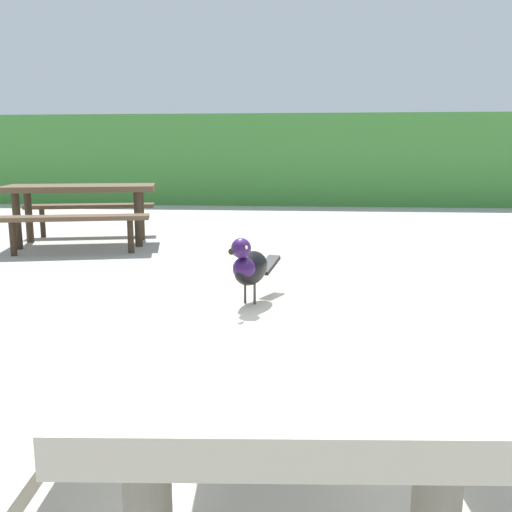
# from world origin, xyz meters

# --- Properties ---
(ground_plane) EXTENTS (60.00, 60.00, 0.00)m
(ground_plane) POSITION_xyz_m (0.00, 0.00, 0.00)
(ground_plane) COLOR #B7B5AD
(hedge_wall) EXTENTS (28.00, 1.45, 1.94)m
(hedge_wall) POSITION_xyz_m (0.00, 10.82, 0.97)
(hedge_wall) COLOR #428438
(hedge_wall) RESTS_ON ground
(picnic_table_foreground) EXTENTS (1.80, 1.85, 0.74)m
(picnic_table_foreground) POSITION_xyz_m (-0.21, -0.09, 0.56)
(picnic_table_foreground) COLOR #B2A893
(picnic_table_foreground) RESTS_ON ground
(bird_grackle) EXTENTS (0.13, 0.28, 0.18)m
(bird_grackle) POSITION_xyz_m (-0.28, -0.29, 0.84)
(bird_grackle) COLOR black
(bird_grackle) RESTS_ON picnic_table_foreground
(picnic_table_mid_left) EXTENTS (2.05, 2.03, 0.74)m
(picnic_table_mid_left) POSITION_xyz_m (-2.91, 4.90, 0.56)
(picnic_table_mid_left) COLOR brown
(picnic_table_mid_left) RESTS_ON ground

